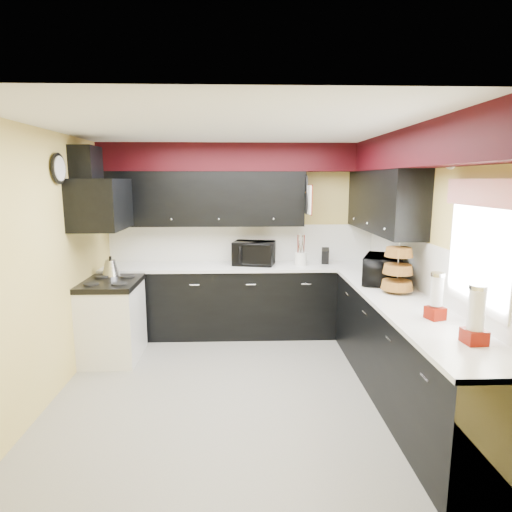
{
  "coord_description": "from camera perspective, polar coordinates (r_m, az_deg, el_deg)",
  "views": [
    {
      "loc": [
        -0.02,
        -4.0,
        2.04
      ],
      "look_at": [
        0.15,
        0.74,
        1.2
      ],
      "focal_mm": 30.0,
      "sensor_mm": 36.0,
      "label": 1
    }
  ],
  "objects": [
    {
      "name": "ground",
      "position": [
        4.49,
        -1.65,
        -16.91
      ],
      "size": [
        3.6,
        3.6,
        0.0
      ],
      "primitive_type": "plane",
      "color": "gray",
      "rests_on": "ground"
    },
    {
      "name": "wall_back",
      "position": [
        5.86,
        -1.84,
        2.34
      ],
      "size": [
        3.6,
        0.06,
        2.5
      ],
      "primitive_type": "cube",
      "color": "#E0C666",
      "rests_on": "ground"
    },
    {
      "name": "wall_right",
      "position": [
        4.47,
        22.02,
        -0.84
      ],
      "size": [
        0.06,
        3.6,
        2.5
      ],
      "primitive_type": "cube",
      "color": "#E0C666",
      "rests_on": "ground"
    },
    {
      "name": "wall_left",
      "position": [
        4.45,
        -25.58,
        -1.13
      ],
      "size": [
        0.06,
        3.6,
        2.5
      ],
      "primitive_type": "cube",
      "color": "#E0C666",
      "rests_on": "ground"
    },
    {
      "name": "ceiling",
      "position": [
        4.03,
        -1.84,
        16.64
      ],
      "size": [
        3.6,
        3.6,
        0.06
      ],
      "primitive_type": "cube",
      "color": "white",
      "rests_on": "wall_back"
    },
    {
      "name": "cab_back",
      "position": [
        5.73,
        -1.78,
        -6.03
      ],
      "size": [
        3.6,
        0.6,
        0.9
      ],
      "primitive_type": "cube",
      "color": "black",
      "rests_on": "ground"
    },
    {
      "name": "cab_right",
      "position": [
        4.31,
        19.21,
        -12.17
      ],
      "size": [
        0.6,
        3.0,
        0.9
      ],
      "primitive_type": "cube",
      "color": "black",
      "rests_on": "ground"
    },
    {
      "name": "counter_back",
      "position": [
        5.62,
        -1.81,
        -1.41
      ],
      "size": [
        3.62,
        0.64,
        0.04
      ],
      "primitive_type": "cube",
      "color": "white",
      "rests_on": "cab_back"
    },
    {
      "name": "counter_right",
      "position": [
        4.16,
        19.59,
        -6.15
      ],
      "size": [
        0.64,
        3.02,
        0.04
      ],
      "primitive_type": "cube",
      "color": "white",
      "rests_on": "cab_right"
    },
    {
      "name": "splash_back",
      "position": [
        5.86,
        -1.83,
        1.74
      ],
      "size": [
        3.6,
        0.02,
        0.5
      ],
      "primitive_type": "cube",
      "color": "white",
      "rests_on": "counter_back"
    },
    {
      "name": "splash_right",
      "position": [
        4.47,
        21.85,
        -1.6
      ],
      "size": [
        0.02,
        3.6,
        0.5
      ],
      "primitive_type": "cube",
      "color": "white",
      "rests_on": "counter_right"
    },
    {
      "name": "upper_back",
      "position": [
        5.65,
        -6.98,
        7.59
      ],
      "size": [
        2.6,
        0.35,
        0.7
      ],
      "primitive_type": "cube",
      "color": "black",
      "rests_on": "wall_back"
    },
    {
      "name": "upper_right",
      "position": [
        5.18,
        16.6,
        7.02
      ],
      "size": [
        0.35,
        1.8,
        0.7
      ],
      "primitive_type": "cube",
      "color": "black",
      "rests_on": "wall_right"
    },
    {
      "name": "soffit_back",
      "position": [
        5.63,
        -1.89,
        12.99
      ],
      "size": [
        3.6,
        0.36,
        0.35
      ],
      "primitive_type": "cube",
      "color": "black",
      "rests_on": "wall_back"
    },
    {
      "name": "soffit_right",
      "position": [
        4.17,
        21.72,
        13.31
      ],
      "size": [
        0.36,
        3.24,
        0.35
      ],
      "primitive_type": "cube",
      "color": "black",
      "rests_on": "wall_right"
    },
    {
      "name": "stove",
      "position": [
        5.23,
        -18.58,
        -8.37
      ],
      "size": [
        0.6,
        0.75,
        0.86
      ],
      "primitive_type": "cube",
      "color": "white",
      "rests_on": "ground"
    },
    {
      "name": "cooktop",
      "position": [
        5.11,
        -18.86,
        -3.47
      ],
      "size": [
        0.62,
        0.77,
        0.06
      ],
      "primitive_type": "cube",
      "color": "black",
      "rests_on": "stove"
    },
    {
      "name": "hood",
      "position": [
        5.0,
        -20.0,
        6.51
      ],
      "size": [
        0.5,
        0.78,
        0.55
      ],
      "primitive_type": "cube",
      "color": "black",
      "rests_on": "wall_left"
    },
    {
      "name": "hood_duct",
      "position": [
        5.04,
        -21.72,
        11.21
      ],
      "size": [
        0.24,
        0.4,
        0.4
      ],
      "primitive_type": "cube",
      "color": "black",
      "rests_on": "wall_left"
    },
    {
      "name": "window",
      "position": [
        3.62,
        27.84,
        1.13
      ],
      "size": [
        0.03,
        0.86,
        0.96
      ],
      "primitive_type": null,
      "color": "white",
      "rests_on": "wall_right"
    },
    {
      "name": "valance",
      "position": [
        3.56,
        27.6,
        7.5
      ],
      "size": [
        0.04,
        0.88,
        0.2
      ],
      "primitive_type": "cube",
      "color": "red",
      "rests_on": "wall_right"
    },
    {
      "name": "pan_top",
      "position": [
        5.62,
        6.64,
        9.62
      ],
      "size": [
        0.03,
        0.22,
        0.4
      ],
      "primitive_type": null,
      "color": "black",
      "rests_on": "upper_back"
    },
    {
      "name": "pan_mid",
      "position": [
        5.5,
        6.79,
        7.0
      ],
      "size": [
        0.03,
        0.28,
        0.46
      ],
      "primitive_type": null,
      "color": "black",
      "rests_on": "upper_back"
    },
    {
      "name": "pan_low",
      "position": [
        5.75,
        6.39,
        6.84
      ],
      "size": [
        0.03,
        0.24,
        0.42
      ],
      "primitive_type": null,
      "color": "black",
      "rests_on": "upper_back"
    },
    {
      "name": "cut_board",
      "position": [
        5.38,
        7.11,
        7.46
      ],
      "size": [
        0.03,
        0.26,
        0.35
      ],
      "primitive_type": "cube",
      "color": "white",
      "rests_on": "upper_back"
    },
    {
      "name": "baskets",
      "position": [
        4.42,
        18.38,
        -1.65
      ],
      "size": [
        0.27,
        0.27,
        0.5
      ],
      "primitive_type": null,
      "color": "brown",
      "rests_on": "upper_right"
    },
    {
      "name": "clock",
      "position": [
        4.6,
        -24.85,
        10.54
      ],
      "size": [
        0.03,
        0.3,
        0.3
      ],
      "primitive_type": null,
      "color": "black",
      "rests_on": "wall_left"
    },
    {
      "name": "deco_plate",
      "position": [
        4.07,
        24.59,
        12.15
      ],
      "size": [
        0.03,
        0.24,
        0.24
      ],
      "primitive_type": null,
      "color": "white",
      "rests_on": "wall_right"
    },
    {
      "name": "toaster_oven",
      "position": [
        5.62,
        -0.3,
        0.38
      ],
      "size": [
        0.61,
        0.54,
        0.3
      ],
      "primitive_type": "imported",
      "rotation": [
        0.0,
        0.0,
        -0.23
      ],
      "color": "black",
      "rests_on": "counter_back"
    },
    {
      "name": "microwave",
      "position": [
        4.8,
        16.57,
        -1.73
      ],
      "size": [
        0.56,
        0.65,
        0.3
      ],
      "primitive_type": "imported",
      "rotation": [
        0.0,
        0.0,
        1.16
      ],
      "color": "black",
      "rests_on": "counter_right"
    },
    {
      "name": "utensil_crock",
      "position": [
        5.61,
        5.98,
        -0.38
      ],
      "size": [
        0.17,
        0.17,
        0.17
      ],
      "primitive_type": "cylinder",
      "rotation": [
        0.0,
        0.0,
        -0.04
      ],
      "color": "white",
      "rests_on": "counter_back"
    },
    {
      "name": "knife_block",
      "position": [
        5.75,
        9.21,
        -0.03
      ],
      "size": [
        0.11,
        0.14,
        0.21
      ],
      "primitive_type": "cube",
      "rotation": [
        0.0,
        0.0,
        -0.15
      ],
      "color": "black",
      "rests_on": "counter_back"
    },
    {
      "name": "kettle",
      "position": [
        5.37,
        -18.79,
        -1.48
      ],
      "size": [
        0.26,
        0.26,
        0.19
      ],
      "primitive_type": null,
      "rotation": [
        0.0,
        0.0,
        0.31
      ],
      "color": "#A8A9AD",
      "rests_on": "cooktop"
    },
    {
      "name": "dispenser_a",
      "position": [
        3.71,
        22.89,
        -5.24
      ],
      "size": [
        0.16,
        0.16,
        0.34
      ],
      "primitive_type": null,
      "rotation": [
        0.0,
        0.0,
        0.28
      ],
      "color": "#740500",
      "rests_on": "counter_right"
    },
    {
      "name": "dispenser_b",
      "position": [
        3.27,
        27.27,
        -7.21
      ],
      "size": [
        0.15,
        0.15,
        0.38
      ],
      "primitive_type": null,
      "rotation": [
        0.0,
        0.0,
        0.08
      ],
      "color": "#621606",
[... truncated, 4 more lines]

